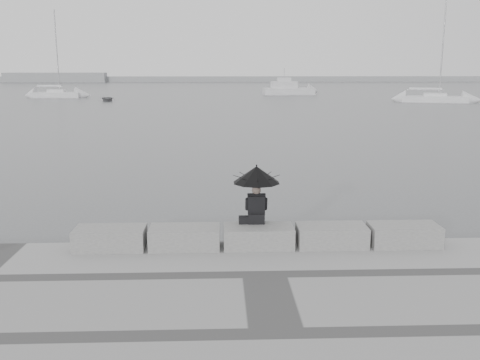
{
  "coord_description": "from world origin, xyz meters",
  "views": [
    {
      "loc": [
        -0.87,
        -12.21,
        4.6
      ],
      "look_at": [
        -0.3,
        3.0,
        1.36
      ],
      "focal_mm": 40.0,
      "sensor_mm": 36.0,
      "label": 1
    }
  ],
  "objects_px": {
    "seated_person": "(256,182)",
    "sailboat_left": "(57,94)",
    "motor_cruiser": "(289,89)",
    "sailboat_right": "(435,98)",
    "dinghy": "(107,99)"
  },
  "relations": [
    {
      "from": "seated_person",
      "to": "sailboat_left",
      "type": "xyz_separation_m",
      "value": [
        -25.5,
        70.58,
        -1.46
      ]
    },
    {
      "from": "sailboat_right",
      "to": "dinghy",
      "type": "relative_size",
      "value": 3.76
    },
    {
      "from": "seated_person",
      "to": "dinghy",
      "type": "bearing_deg",
      "value": 106.1
    },
    {
      "from": "motor_cruiser",
      "to": "seated_person",
      "type": "bearing_deg",
      "value": -101.62
    },
    {
      "from": "sailboat_right",
      "to": "motor_cruiser",
      "type": "bearing_deg",
      "value": 148.93
    },
    {
      "from": "sailboat_left",
      "to": "motor_cruiser",
      "type": "xyz_separation_m",
      "value": [
        36.15,
        6.95,
        0.36
      ]
    },
    {
      "from": "dinghy",
      "to": "sailboat_left",
      "type": "bearing_deg",
      "value": 123.49
    },
    {
      "from": "seated_person",
      "to": "sailboat_left",
      "type": "distance_m",
      "value": 75.06
    },
    {
      "from": "seated_person",
      "to": "sailboat_left",
      "type": "bearing_deg",
      "value": 111.32
    },
    {
      "from": "sailboat_right",
      "to": "dinghy",
      "type": "bearing_deg",
      "value": -166.92
    },
    {
      "from": "seated_person",
      "to": "motor_cruiser",
      "type": "relative_size",
      "value": 0.16
    },
    {
      "from": "seated_person",
      "to": "sailboat_right",
      "type": "distance_m",
      "value": 63.83
    },
    {
      "from": "motor_cruiser",
      "to": "sailboat_left",
      "type": "bearing_deg",
      "value": -172.92
    },
    {
      "from": "motor_cruiser",
      "to": "dinghy",
      "type": "relative_size",
      "value": 2.49
    },
    {
      "from": "motor_cruiser",
      "to": "dinghy",
      "type": "bearing_deg",
      "value": -153.94
    }
  ]
}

